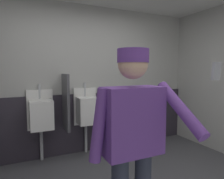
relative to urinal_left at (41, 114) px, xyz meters
name	(u,v)px	position (x,y,z in m)	size (l,w,h in m)	color
wall_back	(81,80)	(0.72, 0.22, 0.51)	(4.99, 0.12, 2.58)	#B2B2AD
wainscot_band_back	(83,123)	(0.72, 0.14, -0.26)	(4.39, 0.03, 1.04)	#2D2833
urinal_left	(41,114)	(0.00, 0.00, 0.00)	(0.40, 0.34, 1.24)	white
urinal_middle	(87,110)	(0.75, 0.00, 0.00)	(0.40, 0.34, 1.24)	white
privacy_divider_panel	(66,102)	(0.37, -0.07, 0.17)	(0.04, 0.40, 0.90)	#4C4C51
person	(133,131)	(0.51, -1.90, 0.19)	(0.70, 0.60, 1.62)	#2D3342
cell_phone	(216,71)	(0.80, -2.41, 0.68)	(0.06, 0.02, 0.11)	#A5A8B2
soap_dispenser	(66,84)	(0.43, 0.12, 0.45)	(0.10, 0.07, 0.18)	silver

